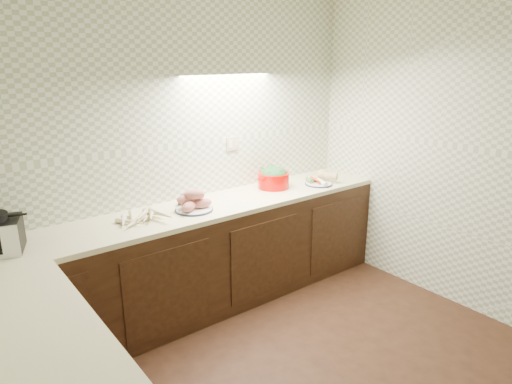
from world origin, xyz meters
TOP-DOWN VIEW (x-y plane):
  - room at (0.00, 0.00)m, footprint 3.60×3.60m
  - counter at (-0.68, 0.68)m, footprint 3.60×3.60m
  - parsnip_pile at (-0.52, 1.54)m, footprint 0.36×0.39m
  - sweet_potato_plate at (-0.06, 1.47)m, footprint 0.30×0.30m
  - onion_bowl at (-0.04, 1.62)m, footprint 0.14×0.14m
  - dutch_oven at (0.85, 1.57)m, footprint 0.36×0.31m
  - veg_plate at (1.31, 1.42)m, footprint 0.33×0.33m

SIDE VIEW (x-z plane):
  - counter at x=-0.68m, z-range 0.00..0.90m
  - parsnip_pile at x=-0.52m, z-range 0.89..0.96m
  - onion_bowl at x=-0.04m, z-range 0.89..1.00m
  - veg_plate at x=1.31m, z-range 0.88..1.01m
  - sweet_potato_plate at x=-0.06m, z-range 0.88..1.05m
  - dutch_oven at x=0.85m, z-range 0.90..1.10m
  - room at x=0.00m, z-range 0.33..2.93m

